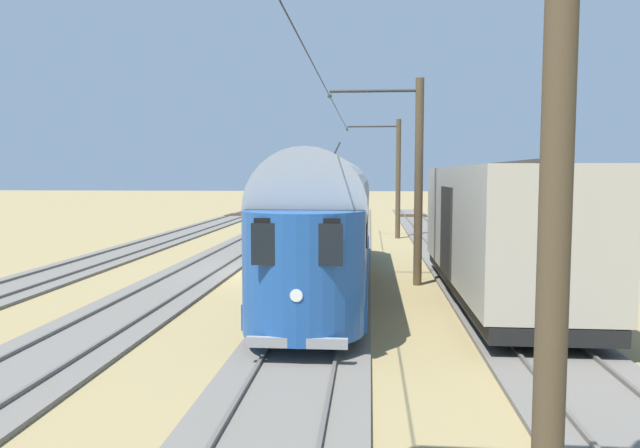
# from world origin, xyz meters

# --- Properties ---
(ground_plane) EXTENTS (220.00, 220.00, 0.00)m
(ground_plane) POSITION_xyz_m (0.00, 0.00, 0.00)
(ground_plane) COLOR #937F51
(track_streetcar_siding) EXTENTS (2.80, 80.00, 0.18)m
(track_streetcar_siding) POSITION_xyz_m (-7.59, -0.31, 0.05)
(track_streetcar_siding) COLOR #666059
(track_streetcar_siding) RESTS_ON ground
(track_adjacent_siding) EXTENTS (2.80, 80.00, 0.18)m
(track_adjacent_siding) POSITION_xyz_m (-2.53, -0.31, 0.05)
(track_adjacent_siding) COLOR #666059
(track_adjacent_siding) RESTS_ON ground
(track_third_siding) EXTENTS (2.80, 80.00, 0.18)m
(track_third_siding) POSITION_xyz_m (2.53, -0.31, 0.05)
(track_third_siding) COLOR #666059
(track_third_siding) RESTS_ON ground
(track_outer_siding) EXTENTS (2.80, 80.00, 0.18)m
(track_outer_siding) POSITION_xyz_m (7.59, -0.31, 0.05)
(track_outer_siding) COLOR #666059
(track_outer_siding) RESTS_ON ground
(vintage_streetcar) EXTENTS (2.65, 17.04, 4.97)m
(vintage_streetcar) POSITION_xyz_m (-2.53, 2.44, 2.26)
(vintage_streetcar) COLOR #1E4C93
(vintage_streetcar) RESTS_ON ground
(boxcar_adjacent) EXTENTS (2.96, 11.82, 3.85)m
(boxcar_adjacent) POSITION_xyz_m (-7.59, 4.24, 2.16)
(boxcar_adjacent) COLOR #B2A893
(boxcar_adjacent) RESTS_ON ground
(catenary_pole_foreground) EXTENTS (3.18, 0.28, 6.86)m
(catenary_pole_foreground) POSITION_xyz_m (-5.40, -13.00, 3.61)
(catenary_pole_foreground) COLOR #4C3D28
(catenary_pole_foreground) RESTS_ON ground
(catenary_pole_mid_near) EXTENTS (3.18, 0.28, 6.86)m
(catenary_pole_mid_near) POSITION_xyz_m (-5.40, 1.81, 3.61)
(catenary_pole_mid_near) COLOR #4C3D28
(catenary_pole_mid_near) RESTS_ON ground
(catenary_pole_mid_far) EXTENTS (3.18, 0.28, 6.86)m
(catenary_pole_mid_far) POSITION_xyz_m (-5.40, 16.62, 3.61)
(catenary_pole_mid_far) COLOR #4C3D28
(catenary_pole_mid_far) RESTS_ON ground
(overhead_wire_run) EXTENTS (2.98, 33.62, 0.18)m
(overhead_wire_run) POSITION_xyz_m (-2.61, 1.02, 6.31)
(overhead_wire_run) COLOR black
(overhead_wire_run) RESTS_ON ground
(switch_stand) EXTENTS (0.50, 0.30, 1.24)m
(switch_stand) POSITION_xyz_m (-8.88, -10.78, 0.70)
(switch_stand) COLOR black
(switch_stand) RESTS_ON ground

